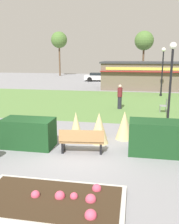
# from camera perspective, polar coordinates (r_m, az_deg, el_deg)

# --- Properties ---
(ground_plane) EXTENTS (80.00, 80.00, 0.00)m
(ground_plane) POSITION_cam_1_polar(r_m,az_deg,el_deg) (9.47, -3.43, -9.69)
(ground_plane) COLOR gray
(lawn_patch) EXTENTS (36.00, 12.00, 0.01)m
(lawn_patch) POSITION_cam_1_polar(r_m,az_deg,el_deg) (19.45, 3.83, 2.25)
(lawn_patch) COLOR #5B8442
(lawn_patch) RESTS_ON ground_plane
(flower_bed) EXTENTS (3.76, 1.99, 0.33)m
(flower_bed) POSITION_cam_1_polar(r_m,az_deg,el_deg) (6.62, -8.74, -19.80)
(flower_bed) COLOR beige
(flower_bed) RESTS_ON ground_plane
(park_bench) EXTENTS (1.75, 0.70, 0.95)m
(park_bench) POSITION_cam_1_polar(r_m,az_deg,el_deg) (9.38, -1.81, -6.75)
(park_bench) COLOR #9E7547
(park_bench) RESTS_ON ground_plane
(hedge_left) EXTENTS (2.06, 1.10, 1.17)m
(hedge_left) POSITION_cam_1_polar(r_m,az_deg,el_deg) (10.28, -14.02, -4.74)
(hedge_left) COLOR #19421E
(hedge_left) RESTS_ON ground_plane
(hedge_right) EXTENTS (2.76, 1.10, 1.27)m
(hedge_right) POSITION_cam_1_polar(r_m,az_deg,el_deg) (9.66, 17.41, -5.81)
(hedge_right) COLOR #19421E
(hedge_right) RESTS_ON ground_plane
(ornamental_grass_behind_left) EXTENTS (0.73, 0.73, 1.18)m
(ornamental_grass_behind_left) POSITION_cam_1_polar(r_m,az_deg,el_deg) (11.00, 2.23, -3.13)
(ornamental_grass_behind_left) COLOR #D1BC7F
(ornamental_grass_behind_left) RESTS_ON ground_plane
(ornamental_grass_behind_right) EXTENTS (0.72, 0.72, 0.90)m
(ornamental_grass_behind_right) POSITION_cam_1_polar(r_m,az_deg,el_deg) (10.41, 2.49, -4.89)
(ornamental_grass_behind_right) COLOR #D1BC7F
(ornamental_grass_behind_right) RESTS_ON ground_plane
(ornamental_grass_behind_center) EXTENTS (0.78, 0.78, 1.26)m
(ornamental_grass_behind_center) POSITION_cam_1_polar(r_m,az_deg,el_deg) (10.99, 8.14, -3.06)
(ornamental_grass_behind_center) COLOR #D1BC7F
(ornamental_grass_behind_center) RESTS_ON ground_plane
(ornamental_grass_behind_far) EXTENTS (0.57, 0.57, 1.18)m
(ornamental_grass_behind_far) POSITION_cam_1_polar(r_m,az_deg,el_deg) (11.14, -3.17, -2.95)
(ornamental_grass_behind_far) COLOR #D1BC7F
(ornamental_grass_behind_far) RESTS_ON ground_plane
(lamppost_mid) EXTENTS (0.36, 0.36, 4.31)m
(lamppost_mid) POSITION_cam_1_polar(r_m,az_deg,el_deg) (13.55, 18.46, 8.39)
(lamppost_mid) COLOR black
(lamppost_mid) RESTS_ON ground_plane
(lamppost_far) EXTENTS (0.36, 0.36, 4.31)m
(lamppost_far) POSITION_cam_1_polar(r_m,az_deg,el_deg) (23.14, 16.65, 10.22)
(lamppost_far) COLOR black
(lamppost_far) RESTS_ON ground_plane
(food_kiosk) EXTENTS (10.76, 4.53, 2.96)m
(food_kiosk) POSITION_cam_1_polar(r_m,az_deg,el_deg) (27.76, 14.06, 8.26)
(food_kiosk) COLOR #6B5B4C
(food_kiosk) RESTS_ON ground_plane
(cafe_chair_east) EXTENTS (0.45, 0.45, 0.89)m
(cafe_chair_east) POSITION_cam_1_polar(r_m,az_deg,el_deg) (16.63, 17.11, 1.66)
(cafe_chair_east) COLOR gray
(cafe_chair_east) RESTS_ON ground_plane
(person_strolling) EXTENTS (0.34, 0.34, 1.69)m
(person_strolling) POSITION_cam_1_polar(r_m,az_deg,el_deg) (17.09, 7.07, 3.58)
(person_strolling) COLOR #23232D
(person_strolling) RESTS_ON ground_plane
(parked_car_west_slot) EXTENTS (4.32, 2.30, 1.20)m
(parked_car_west_slot) POSITION_cam_1_polar(r_m,az_deg,el_deg) (35.40, 2.23, 8.24)
(parked_car_west_slot) COLOR silver
(parked_car_west_slot) RESTS_ON ground_plane
(parked_car_center_slot) EXTENTS (4.34, 2.33, 1.20)m
(parked_car_center_slot) POSITION_cam_1_polar(r_m,az_deg,el_deg) (35.06, 10.65, 7.98)
(parked_car_center_slot) COLOR navy
(parked_car_center_slot) RESTS_ON ground_plane
(tree_right_bg) EXTENTS (2.80, 2.80, 7.64)m
(tree_right_bg) POSITION_cam_1_polar(r_m,az_deg,el_deg) (44.87, -7.10, 16.25)
(tree_right_bg) COLOR brown
(tree_right_bg) RESTS_ON ground_plane
(tree_center_bg) EXTENTS (2.80, 2.80, 7.12)m
(tree_center_bg) POSITION_cam_1_polar(r_m,az_deg,el_deg) (38.31, 12.60, 15.83)
(tree_center_bg) COLOR brown
(tree_center_bg) RESTS_ON ground_plane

